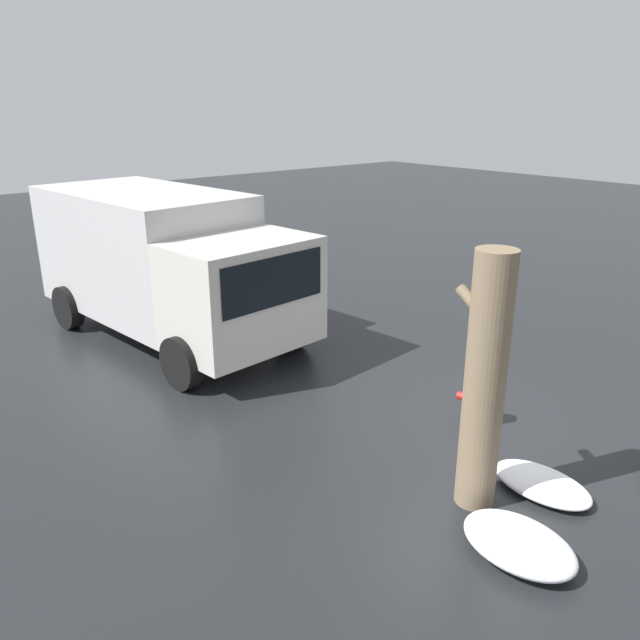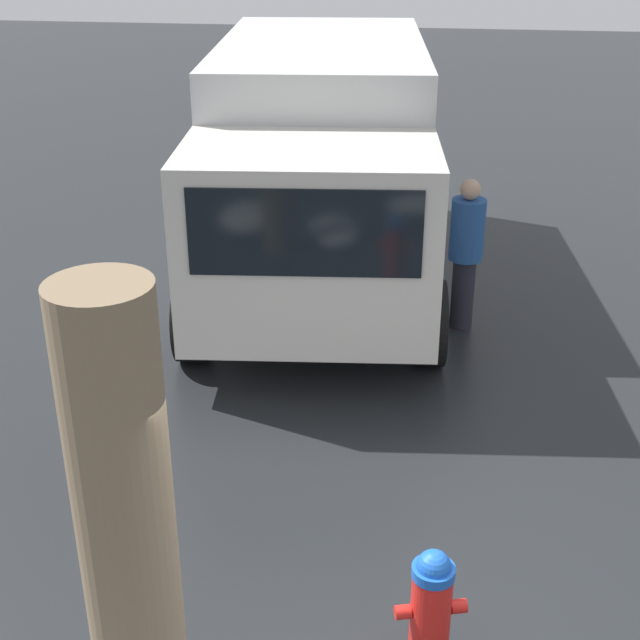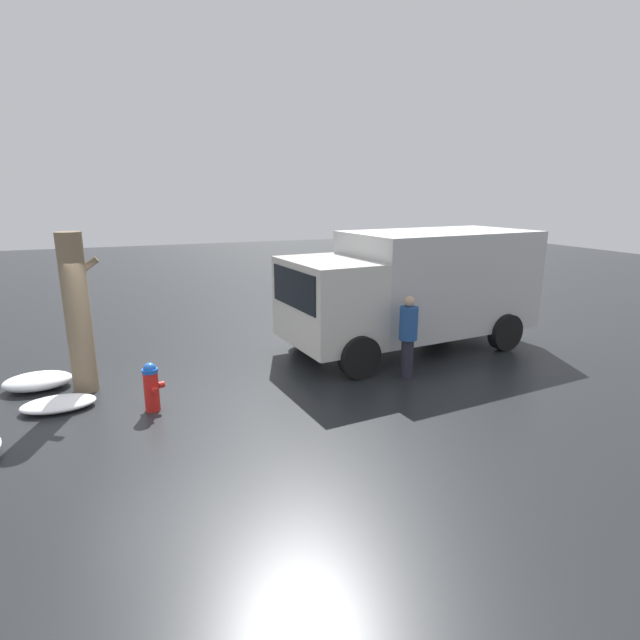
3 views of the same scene
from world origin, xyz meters
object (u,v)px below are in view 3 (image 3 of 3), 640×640
(tree_trunk, at_px, (78,313))
(pedestrian, at_px, (408,334))
(delivery_truck, at_px, (415,285))
(fire_hydrant, at_px, (151,386))

(tree_trunk, xyz_separation_m, pedestrian, (6.14, -1.71, -0.60))
(delivery_truck, xyz_separation_m, pedestrian, (-1.27, -1.79, -0.61))
(tree_trunk, distance_m, delivery_truck, 7.41)
(fire_hydrant, height_order, tree_trunk, tree_trunk)
(fire_hydrant, xyz_separation_m, tree_trunk, (-1.13, 1.45, 1.08))
(fire_hydrant, distance_m, tree_trunk, 2.13)
(fire_hydrant, bearing_deg, tree_trunk, 112.27)
(delivery_truck, height_order, pedestrian, delivery_truck)
(pedestrian, bearing_deg, delivery_truck, -0.75)
(fire_hydrant, relative_size, tree_trunk, 0.29)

